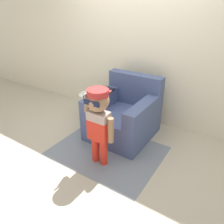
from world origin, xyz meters
TOP-DOWN VIEW (x-y plane):
  - ground_plane at (0.00, 0.00)m, footprint 10.00×10.00m
  - wall_back at (0.00, 0.73)m, footprint 10.00×0.05m
  - armchair at (0.16, 0.07)m, footprint 0.93×0.97m
  - person_child at (0.26, -0.72)m, footprint 0.43×0.32m
  - side_table at (-0.63, 0.23)m, footprint 0.40×0.40m
  - rug at (0.21, -0.47)m, footprint 1.50×1.16m

SIDE VIEW (x-z plane):
  - ground_plane at x=0.00m, z-range 0.00..0.00m
  - rug at x=0.21m, z-range 0.00..0.01m
  - side_table at x=-0.63m, z-range 0.05..0.51m
  - armchair at x=0.16m, z-range -0.13..0.79m
  - person_child at x=0.26m, z-range 0.17..1.22m
  - wall_back at x=0.00m, z-range 0.00..2.60m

